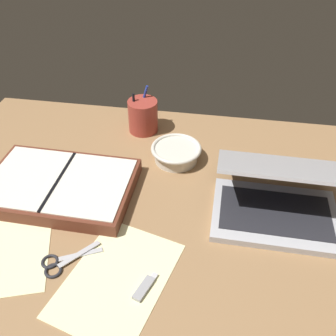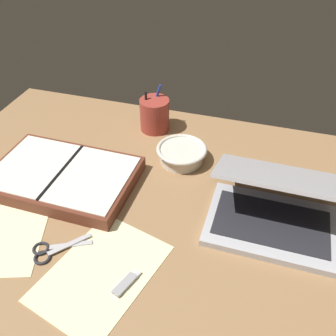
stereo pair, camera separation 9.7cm
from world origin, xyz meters
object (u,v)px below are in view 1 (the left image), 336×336
bowl (176,153)px  pen_cup (143,116)px  laptop (277,198)px  planner (60,186)px  scissors (59,263)px

bowl → pen_cup: 19.19cm
pen_cup → laptop: bearing=-37.5°
laptop → planner: bearing=-177.6°
bowl → scissors: 45.64cm
bowl → laptop: bearing=-31.8°
laptop → bowl: bearing=148.9°
planner → scissors: planner is taller
laptop → scissors: 53.38cm
bowl → pen_cup: (-12.86, 13.98, 2.70)cm
pen_cup → planner: size_ratio=0.38×
bowl → scissors: bearing=-116.1°
pen_cup → planner: (-15.63, -32.65, -3.29)cm
bowl → scissors: size_ratio=1.16×
bowl → pen_cup: size_ratio=1.01×
laptop → pen_cup: size_ratio=2.10×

